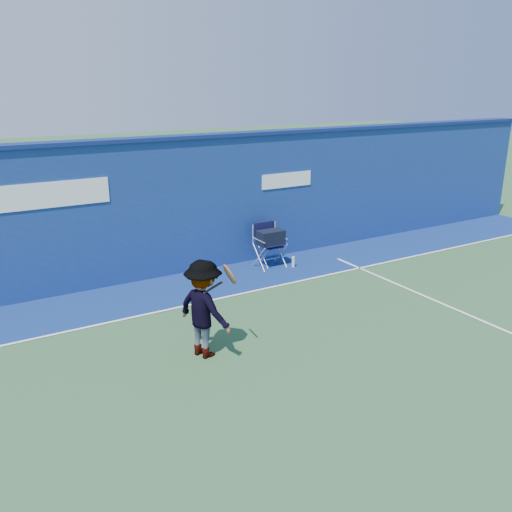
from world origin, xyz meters
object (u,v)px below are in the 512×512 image
directors_chair_left (270,249)px  directors_chair_right (272,254)px  tennis_player (204,309)px  water_bottle (293,262)px

directors_chair_left → directors_chair_right: 0.24m
directors_chair_right → tennis_player: bearing=-135.3°
directors_chair_left → tennis_player: size_ratio=0.65×
water_bottle → tennis_player: tennis_player is taller
directors_chair_right → directors_chair_left: bearing=-140.9°
water_bottle → directors_chair_right: bearing=126.4°
water_bottle → tennis_player: size_ratio=0.16×
water_bottle → directors_chair_left: bearing=143.3°
directors_chair_left → water_bottle: 0.64m
directors_chair_left → directors_chair_right: bearing=39.1°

